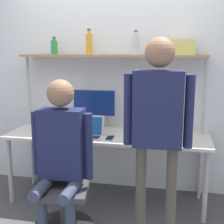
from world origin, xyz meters
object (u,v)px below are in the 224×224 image
object	(u,v)px
bottle_green	(54,47)
cell_phone	(110,138)
bottle_clear	(136,44)
storage_box	(180,47)
office_chair	(64,202)
person_seated	(61,146)
person_standing	(158,116)
monitor	(94,106)
bottle_amber	(89,44)
laptop	(87,131)

from	to	relation	value
bottle_green	cell_phone	bearing A→B (deg)	-28.15
bottle_clear	storage_box	distance (m)	0.47
office_chair	bottle_clear	xyz separation A→B (m)	(0.54, 0.89, 1.45)
person_seated	bottle_green	xyz separation A→B (m)	(-0.40, 0.93, 0.86)
person_seated	office_chair	bearing A→B (deg)	99.17
person_standing	bottle_green	bearing A→B (deg)	143.74
monitor	storage_box	xyz separation A→B (m)	(0.94, -0.01, 0.66)
office_chair	bottle_green	xyz separation A→B (m)	(-0.39, 0.89, 1.42)
person_seated	bottle_clear	size ratio (longest dim) A/B	5.53
person_seated	bottle_clear	bearing A→B (deg)	60.26
monitor	cell_phone	bearing A→B (deg)	-56.13
bottle_green	bottle_amber	xyz separation A→B (m)	(0.41, 0.00, 0.04)
monitor	person_standing	distance (m)	1.21
cell_phone	bottle_green	xyz separation A→B (m)	(-0.73, 0.39, 0.92)
office_chair	bottle_amber	distance (m)	1.71
monitor	storage_box	distance (m)	1.15
person_seated	bottle_amber	xyz separation A→B (m)	(0.01, 0.93, 0.89)
cell_phone	office_chair	xyz separation A→B (m)	(-0.34, -0.50, -0.50)
bottle_green	bottle_clear	world-z (taller)	bottle_clear
laptop	bottle_green	size ratio (longest dim) A/B	1.75
cell_phone	person_standing	world-z (taller)	person_standing
laptop	cell_phone	bearing A→B (deg)	-7.30
office_chair	person_standing	distance (m)	1.21
office_chair	monitor	bearing A→B (deg)	85.86
cell_phone	storage_box	xyz separation A→B (m)	(0.67, 0.39, 0.92)
laptop	cell_phone	world-z (taller)	laptop
cell_phone	bottle_green	size ratio (longest dim) A/B	0.78
laptop	cell_phone	distance (m)	0.26
person_standing	bottle_green	distance (m)	1.63
bottle_amber	cell_phone	bearing A→B (deg)	-50.88
laptop	cell_phone	xyz separation A→B (m)	(0.25, -0.03, -0.05)
person_standing	bottle_green	xyz separation A→B (m)	(-1.24, 0.91, 0.55)
monitor	laptop	size ratio (longest dim) A/B	1.50
monitor	bottle_clear	distance (m)	0.84
office_chair	person_standing	xyz separation A→B (m)	(0.85, -0.02, 0.87)
bottle_green	laptop	bearing A→B (deg)	-36.74
storage_box	office_chair	bearing A→B (deg)	-138.54
office_chair	storage_box	size ratio (longest dim) A/B	2.93
monitor	office_chair	world-z (taller)	monitor
cell_phone	person_standing	bearing A→B (deg)	-45.48
laptop	storage_box	size ratio (longest dim) A/B	1.10
monitor	person_seated	bearing A→B (deg)	-93.54
person_standing	storage_box	xyz separation A→B (m)	(0.16, 0.91, 0.55)
cell_phone	storage_box	size ratio (longest dim) A/B	0.49
monitor	bottle_amber	bearing A→B (deg)	-164.98
cell_phone	office_chair	size ratio (longest dim) A/B	0.17
office_chair	bottle_amber	xyz separation A→B (m)	(0.02, 0.89, 1.46)
bottle_clear	bottle_green	bearing A→B (deg)	180.00
monitor	bottle_green	world-z (taller)	bottle_green
office_chair	bottle_green	world-z (taller)	bottle_green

